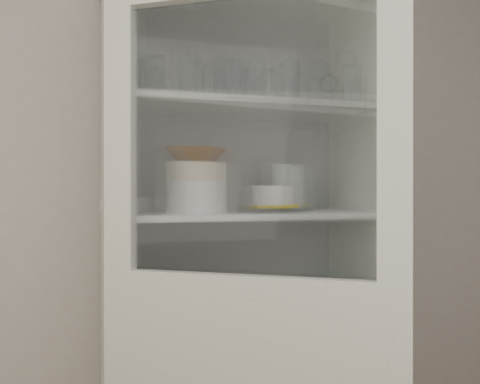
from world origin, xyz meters
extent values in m
cube|color=#B9AA9C|center=(0.00, 1.50, 1.30)|extent=(3.60, 0.02, 2.60)
cube|color=beige|center=(-0.28, 1.27, 1.05)|extent=(0.03, 0.45, 2.10)
cube|color=beige|center=(0.68, 1.27, 1.05)|extent=(0.03, 0.45, 2.10)
cube|color=gray|center=(0.20, 1.49, 1.05)|extent=(1.00, 0.03, 2.10)
cube|color=white|center=(0.20, 1.26, 0.85)|extent=(0.94, 0.42, 0.02)
cube|color=white|center=(0.20, 1.26, 1.25)|extent=(0.94, 0.42, 0.02)
cube|color=white|center=(0.20, 1.26, 1.65)|extent=(0.94, 0.42, 0.02)
cube|color=beige|center=(-0.26, 1.02, 1.50)|extent=(0.10, 0.08, 0.80)
cube|color=beige|center=(0.41, 0.57, 1.50)|extent=(0.10, 0.08, 0.80)
cube|color=silver|center=(0.07, 0.80, 1.50)|extent=(0.60, 0.42, 0.78)
cylinder|color=silver|center=(-0.21, 1.17, 1.73)|extent=(0.09, 0.09, 0.14)
cylinder|color=silver|center=(-0.03, 1.11, 1.73)|extent=(0.08, 0.08, 0.14)
cylinder|color=silver|center=(0.09, 1.12, 1.73)|extent=(0.08, 0.08, 0.13)
cylinder|color=silver|center=(0.14, 1.11, 1.73)|extent=(0.08, 0.08, 0.13)
cylinder|color=silver|center=(0.21, 1.12, 1.73)|extent=(0.09, 0.09, 0.14)
cylinder|color=silver|center=(0.35, 1.14, 1.73)|extent=(0.08, 0.08, 0.15)
cylinder|color=silver|center=(0.61, 1.16, 1.74)|extent=(0.09, 0.09, 0.15)
cylinder|color=silver|center=(-0.13, 1.25, 1.74)|extent=(0.10, 0.10, 0.16)
cylinder|color=silver|center=(0.09, 1.29, 1.73)|extent=(0.08, 0.08, 0.15)
cylinder|color=silver|center=(0.13, 1.26, 1.73)|extent=(0.07, 0.07, 0.13)
cylinder|color=silver|center=(0.32, 1.26, 1.73)|extent=(0.07, 0.07, 0.14)
cylinder|color=silver|center=(0.41, 1.30, 1.73)|extent=(0.09, 0.09, 0.13)
cylinder|color=silver|center=(0.01, 1.19, 1.32)|extent=(0.21, 0.21, 0.11)
cylinder|color=silver|center=(-0.21, 1.42, 1.29)|extent=(0.19, 0.19, 0.06)
cylinder|color=beige|center=(0.01, 1.19, 1.41)|extent=(0.28, 0.28, 0.07)
imported|color=brown|center=(0.01, 1.19, 1.46)|extent=(0.28, 0.28, 0.05)
cylinder|color=silver|center=(0.32, 1.24, 1.27)|extent=(0.32, 0.32, 0.02)
cube|color=yellow|center=(0.32, 1.24, 1.28)|extent=(0.17, 0.17, 0.01)
cylinder|color=silver|center=(0.32, 1.24, 1.32)|extent=(0.19, 0.19, 0.07)
cylinder|color=#B8BDBE|center=(0.40, 1.28, 1.35)|extent=(0.12, 0.12, 0.18)
imported|color=#0F0D85|center=(0.61, 1.23, 0.90)|extent=(0.12, 0.12, 0.09)
imported|color=#2A7875|center=(0.55, 1.30, 0.91)|extent=(0.14, 0.14, 0.10)
imported|color=silver|center=(0.26, 1.19, 0.91)|extent=(0.13, 0.13, 0.10)
cylinder|color=#2A7875|center=(0.10, 1.34, 0.90)|extent=(0.08, 0.08, 0.08)
ellipsoid|color=#2A7875|center=(0.10, 1.34, 0.95)|extent=(0.08, 0.08, 0.02)
cylinder|color=silver|center=(-0.05, 1.19, 0.88)|extent=(0.09, 0.09, 0.04)
cylinder|color=silver|center=(-0.01, 1.27, 0.93)|extent=(0.12, 0.12, 0.13)
cylinder|color=silver|center=(-0.20, 1.21, 1.73)|extent=(0.06, 0.06, 0.13)
cylinder|color=silver|center=(0.15, 1.17, 1.73)|extent=(0.07, 0.07, 0.14)
camera|label=1|loc=(-0.40, -0.65, 1.34)|focal=40.00mm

